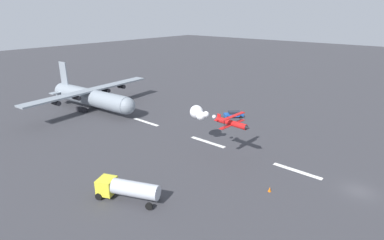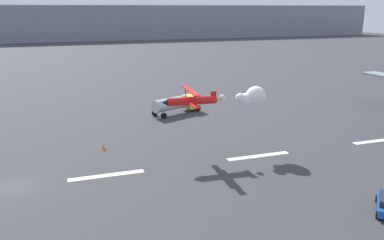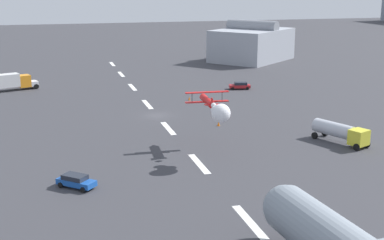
{
  "view_description": "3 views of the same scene",
  "coord_description": "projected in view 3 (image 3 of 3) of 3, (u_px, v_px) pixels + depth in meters",
  "views": [
    {
      "loc": [
        -5.92,
        44.19,
        24.19
      ],
      "look_at": [
        31.07,
        0.0,
        3.68
      ],
      "focal_mm": 28.57,
      "sensor_mm": 36.0,
      "label": 1
    },
    {
      "loc": [
        4.77,
        -40.56,
        17.22
      ],
      "look_at": [
        19.74,
        3.31,
        4.28
      ],
      "focal_mm": 37.82,
      "sensor_mm": 36.0,
      "label": 2
    },
    {
      "loc": [
        90.7,
        -18.41,
        23.04
      ],
      "look_at": [
        16.88,
        1.83,
        3.23
      ],
      "focal_mm": 50.27,
      "sensor_mm": 36.0,
      "label": 3
    }
  ],
  "objects": [
    {
      "name": "runway_stripe_5",
      "position": [
        199.0,
        164.0,
        69.91
      ],
      "size": [
        8.0,
        0.9,
        0.01
      ],
      "primitive_type": "cube",
      "color": "white",
      "rests_on": "ground"
    },
    {
      "name": "stunt_biplane_red",
      "position": [
        217.0,
        110.0,
        70.57
      ],
      "size": [
        12.91,
        6.28,
        2.52
      ],
      "color": "red"
    },
    {
      "name": "runway_stripe_1",
      "position": [
        121.0,
        74.0,
        137.24
      ],
      "size": [
        8.0,
        0.9,
        0.01
      ],
      "primitive_type": "cube",
      "color": "white",
      "rests_on": "ground"
    },
    {
      "name": "hangar_building",
      "position": [
        252.0,
        44.0,
        159.87
      ],
      "size": [
        28.12,
        29.08,
        11.98
      ],
      "color": "#9EA3AD",
      "rests_on": "ground"
    },
    {
      "name": "semi_truck_orange",
      "position": [
        2.0,
        82.0,
        115.02
      ],
      "size": [
        7.34,
        14.19,
        3.7
      ],
      "color": "silver",
      "rests_on": "ground"
    },
    {
      "name": "traffic_cone_far",
      "position": [
        219.0,
        124.0,
        88.12
      ],
      "size": [
        0.44,
        0.44,
        0.75
      ],
      "primitive_type": "cone",
      "color": "orange",
      "rests_on": "ground"
    },
    {
      "name": "runway_stripe_4",
      "position": [
        168.0,
        128.0,
        86.74
      ],
      "size": [
        8.0,
        0.9,
        0.01
      ],
      "primitive_type": "cube",
      "color": "white",
      "rests_on": "ground"
    },
    {
      "name": "fuel_tanker_truck",
      "position": [
        341.0,
        132.0,
        78.44
      ],
      "size": [
        9.01,
        5.79,
        2.9
      ],
      "color": "yellow",
      "rests_on": "ground"
    },
    {
      "name": "ground_plane",
      "position": [
        157.0,
        115.0,
        95.16
      ],
      "size": [
        440.0,
        440.0,
        0.0
      ],
      "primitive_type": "plane",
      "color": "#38383D",
      "rests_on": "ground"
    },
    {
      "name": "followme_car_yellow",
      "position": [
        76.0,
        181.0,
        61.69
      ],
      "size": [
        4.42,
        4.62,
        1.52
      ],
      "color": "#194CA5",
      "rests_on": "ground"
    },
    {
      "name": "runway_stripe_0",
      "position": [
        112.0,
        64.0,
        154.07
      ],
      "size": [
        8.0,
        0.9,
        0.01
      ],
      "primitive_type": "cube",
      "color": "white",
      "rests_on": "ground"
    },
    {
      "name": "runway_stripe_2",
      "position": [
        132.0,
        87.0,
        120.41
      ],
      "size": [
        8.0,
        0.9,
        0.01
      ],
      "primitive_type": "cube",
      "color": "white",
      "rests_on": "ground"
    },
    {
      "name": "runway_stripe_6",
      "position": [
        249.0,
        222.0,
        53.08
      ],
      "size": [
        8.0,
        0.9,
        0.01
      ],
      "primitive_type": "cube",
      "color": "white",
      "rests_on": "ground"
    },
    {
      "name": "airport_staff_sedan",
      "position": [
        240.0,
        85.0,
        118.09
      ],
      "size": [
        2.86,
        4.89,
        1.52
      ],
      "color": "#B21E23",
      "rests_on": "ground"
    },
    {
      "name": "runway_stripe_3",
      "position": [
        147.0,
        104.0,
        103.58
      ],
      "size": [
        8.0,
        0.9,
        0.01
      ],
      "primitive_type": "cube",
      "color": "white",
      "rests_on": "ground"
    },
    {
      "name": "traffic_cone_near",
      "position": [
        189.0,
        98.0,
        107.21
      ],
      "size": [
        0.44,
        0.44,
        0.75
      ],
      "primitive_type": "cone",
      "color": "orange",
      "rests_on": "ground"
    }
  ]
}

